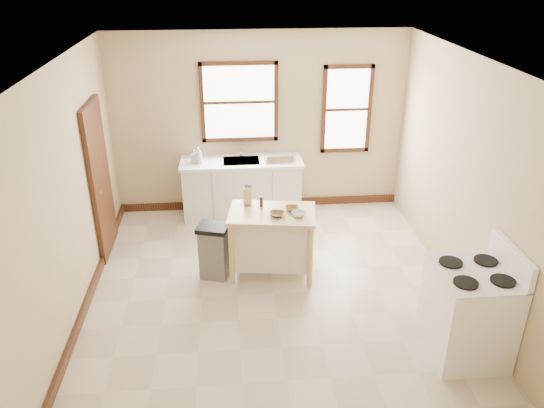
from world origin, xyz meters
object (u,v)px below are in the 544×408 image
Objects in this scene: soap_bottle_a at (199,155)px; bowl_b at (292,209)px; soap_bottle_b at (195,156)px; dish_rack at (279,158)px; pepper_grinder at (261,202)px; gas_stove at (470,302)px; trash_bin at (214,251)px; knife_block at (248,197)px; bowl_a at (277,214)px; kitchen_island at (272,243)px; bowl_c at (299,214)px.

soap_bottle_a is 2.02m from bowl_b.
soap_bottle_b is (-0.07, 0.03, -0.03)m from soap_bottle_a.
soap_bottle_a is at bearing 165.46° from dish_rack.
pepper_grinder is 0.12× the size of gas_stove.
soap_bottle_b is 1.85m from trash_bin.
knife_block reaches higher than bowl_a.
dish_rack is at bearing 90.20° from bowl_b.
bowl_c is (0.32, -0.13, 0.46)m from kitchen_island.
bowl_a is (1.00, -1.76, -0.15)m from soap_bottle_a.
soap_bottle_a is 2.19m from bowl_c.
gas_stove is (1.98, -1.84, -0.33)m from pepper_grinder.
knife_block is 1.17× the size of bowl_c.
dish_rack is 0.40× the size of kitchen_island.
pepper_grinder is at bearing 162.06° from bowl_b.
soap_bottle_a is 0.08m from soap_bottle_b.
bowl_b is 0.18m from bowl_c.
soap_bottle_b is 2.09m from bowl_b.
knife_block is 0.72m from bowl_c.
gas_stove reaches higher than soap_bottle_a.
dish_rack is 1.77m from bowl_c.
pepper_grinder is 0.80× the size of bowl_a.
kitchen_island is 5.35× the size of knife_block.
gas_stove is at bearing -32.71° from knife_block.
soap_bottle_a is at bearing 130.09° from gas_stove.
bowl_c is at bearing 134.63° from gas_stove.
dish_rack is at bearing 89.80° from kitchen_island.
soap_bottle_b is 0.16× the size of gas_stove.
bowl_c reaches higher than bowl_b.
kitchen_island is 7.14× the size of pepper_grinder.
knife_block reaches higher than kitchen_island.
bowl_c reaches higher than trash_bin.
kitchen_island is 0.48m from bowl_a.
gas_stove is (1.80, -1.58, -0.27)m from bowl_a.
gas_stove is at bearing -41.20° from bowl_a.
knife_block is 0.16× the size of gas_stove.
bowl_a is (0.05, -0.11, 0.46)m from kitchen_island.
kitchen_island is at bearing -51.56° from pepper_grinder.
soap_bottle_b is 1.07× the size of bowl_a.
kitchen_island is 1.46× the size of trash_bin.
pepper_grinder is at bearing -118.22° from dish_rack.
bowl_c reaches higher than bowl_a.
bowl_c is at bearing -33.09° from pepper_grinder.
dish_rack is 2.89× the size of pepper_grinder.
bowl_c is (0.60, -0.39, -0.07)m from knife_block.
kitchen_island is 0.58m from bowl_c.
bowl_c is (0.27, -0.02, 0.00)m from bowl_a.
knife_block is at bearing -125.39° from dish_rack.
dish_rack reaches higher than trash_bin.
bowl_b is (0.20, 0.14, -0.00)m from bowl_a.
bowl_b is 1.13m from trash_bin.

